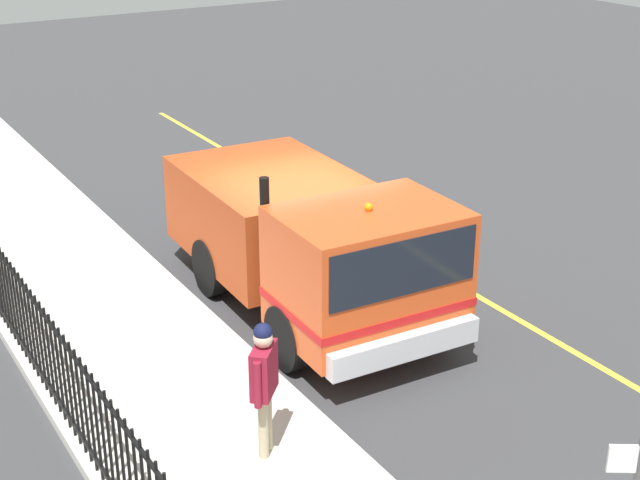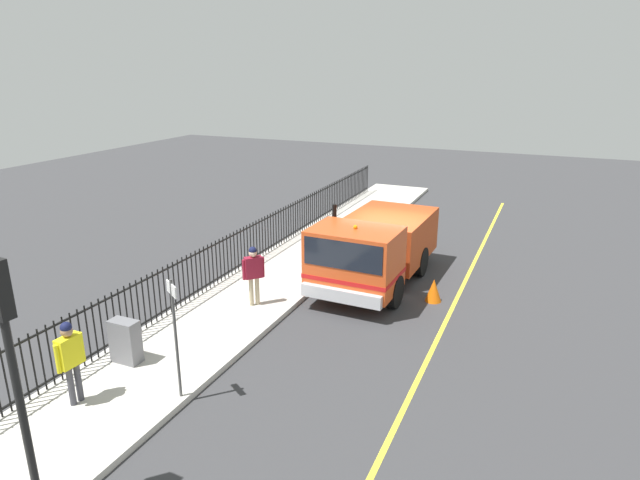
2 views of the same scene
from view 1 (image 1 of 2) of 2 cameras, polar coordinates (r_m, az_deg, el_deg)
name	(u,v)px [view 1 (image 1 of 2)]	position (r m, az deg, el deg)	size (l,w,h in m)	color
ground_plane	(301,291)	(15.56, -1.15, -3.14)	(58.90, 58.90, 0.00)	#38383A
sidewalk_slab	(117,335)	(14.37, -12.38, -5.69)	(3.00, 26.77, 0.15)	beige
lane_marking	(416,261)	(16.77, 5.94, -1.27)	(0.12, 24.09, 0.01)	yellow
work_truck	(314,239)	(14.24, -0.35, 0.05)	(2.67, 5.87, 2.63)	#D84C1E
worker_standing	(264,375)	(10.82, -3.46, -8.30)	(0.49, 0.51, 1.73)	maroon
iron_fence	(18,310)	(13.72, -18.04, -4.09)	(0.04, 22.79, 1.40)	black
traffic_cone	(434,277)	(15.36, 7.02, -2.26)	(0.48, 0.48, 0.68)	orange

